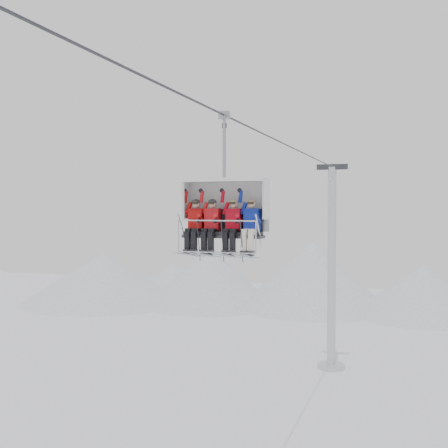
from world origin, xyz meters
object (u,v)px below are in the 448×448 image
(lift_tower_right, at_px, (332,281))
(skier_center_left, at_px, (211,224))
(chairlift_carrier, at_px, (226,207))
(skier_far_right, at_px, (251,224))
(skier_far_left, at_px, (195,223))
(skier_center_right, at_px, (233,224))

(lift_tower_right, relative_size, skier_center_left, 7.99)
(chairlift_carrier, xyz_separation_m, skier_far_right, (0.84, -0.30, -0.47))
(lift_tower_right, bearing_deg, skier_far_right, -87.83)
(chairlift_carrier, xyz_separation_m, skier_far_left, (-0.83, -0.30, -0.47))
(skier_far_right, bearing_deg, lift_tower_right, 92.17)
(skier_center_left, relative_size, skier_center_right, 1.00)
(skier_far_left, distance_m, skier_center_left, 0.50)
(lift_tower_right, relative_size, chairlift_carrier, 3.38)
(chairlift_carrier, xyz_separation_m, skier_center_right, (0.31, -0.30, -0.47))
(skier_center_left, bearing_deg, skier_center_right, 0.00)
(skier_center_right, bearing_deg, skier_far_left, 180.00)
(chairlift_carrier, height_order, skier_far_left, chairlift_carrier)
(chairlift_carrier, bearing_deg, skier_far_left, -159.87)
(lift_tower_right, distance_m, chairlift_carrier, 22.39)
(chairlift_carrier, relative_size, skier_far_left, 2.36)
(lift_tower_right, relative_size, skier_far_left, 7.99)
(skier_center_left, bearing_deg, skier_far_right, 0.00)
(lift_tower_right, height_order, skier_far_right, lift_tower_right)
(lift_tower_right, height_order, chairlift_carrier, lift_tower_right)
(skier_far_left, xyz_separation_m, skier_center_left, (0.50, 0.00, 0.00))
(lift_tower_right, xyz_separation_m, skier_far_left, (-0.83, -22.15, 4.44))
(skier_center_left, height_order, skier_center_right, same)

